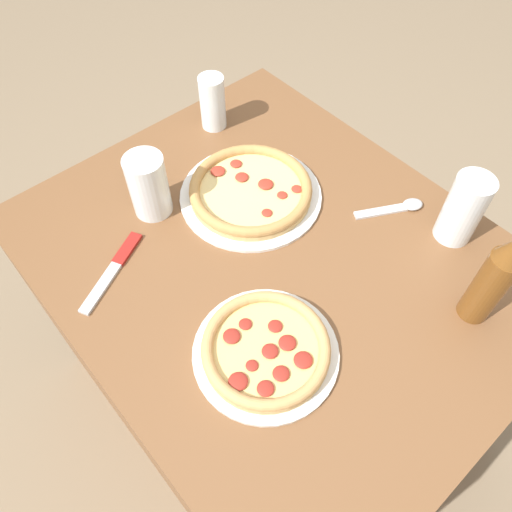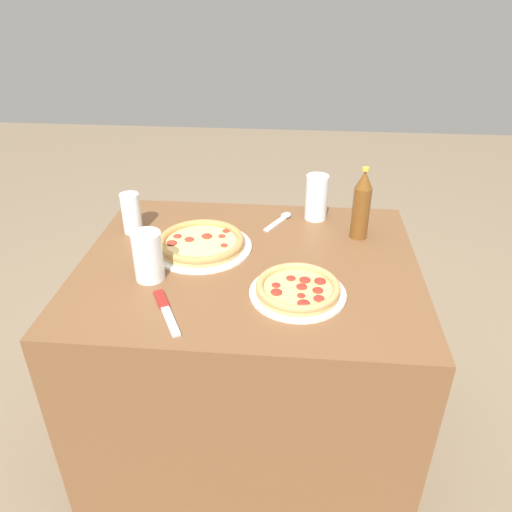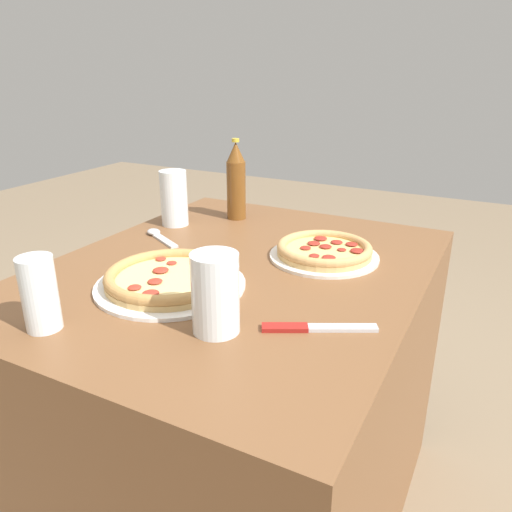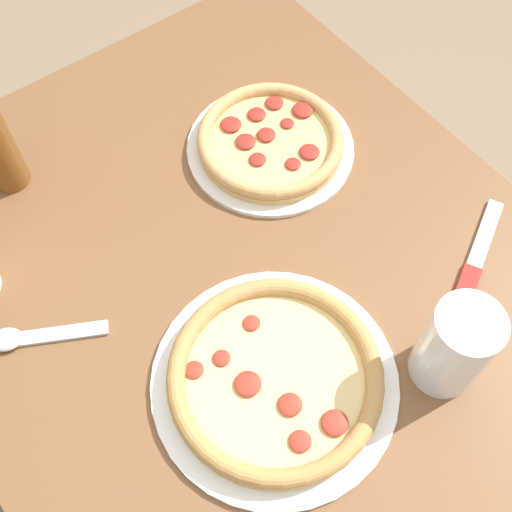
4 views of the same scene
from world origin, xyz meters
TOP-DOWN VIEW (x-y plane):
  - ground_plane at (0.00, 0.00)m, footprint 8.00×8.00m
  - table at (0.00, 0.00)m, footprint 1.01×0.83m
  - pizza_pepperoni at (0.16, -0.07)m, footprint 0.32×0.32m
  - pizza_veggie at (-0.15, 0.16)m, footprint 0.26×0.26m
  - glass_mango_juice at (0.40, -0.16)m, footprint 0.06×0.06m
  - glass_lemonade at (0.27, 0.12)m, footprint 0.08×0.08m
  - glass_orange_juice at (-0.20, -0.32)m, footprint 0.08×0.08m
  - beer_bottle at (-0.34, -0.19)m, footprint 0.06×0.06m
  - knife at (0.19, 0.27)m, footprint 0.12×0.19m
  - spoon at (-0.09, -0.29)m, footprint 0.10×0.15m

SIDE VIEW (x-z plane):
  - ground_plane at x=0.00m, z-range 0.00..0.00m
  - table at x=0.00m, z-range 0.00..0.75m
  - knife at x=0.19m, z-range 0.75..0.76m
  - spoon at x=-0.09m, z-range 0.75..0.77m
  - pizza_veggie at x=-0.15m, z-range 0.75..0.79m
  - pizza_pepperoni at x=0.16m, z-range 0.75..0.79m
  - glass_mango_juice at x=0.40m, z-range 0.75..0.88m
  - glass_lemonade at x=0.27m, z-range 0.75..0.89m
  - glass_orange_juice at x=-0.20m, z-range 0.75..0.91m
  - beer_bottle at x=-0.34m, z-range 0.75..0.99m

